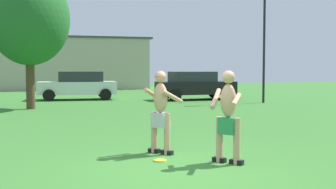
{
  "coord_description": "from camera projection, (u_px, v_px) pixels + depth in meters",
  "views": [
    {
      "loc": [
        -2.37,
        -7.1,
        1.79
      ],
      "look_at": [
        0.59,
        2.56,
        1.17
      ],
      "focal_mm": 46.57,
      "sensor_mm": 36.0,
      "label": 1
    }
  ],
  "objects": [
    {
      "name": "ground_plane",
      "position": [
        179.0,
        171.0,
        7.58
      ],
      "size": [
        80.0,
        80.0,
        0.0
      ],
      "primitive_type": "plane",
      "color": "#38752D"
    },
    {
      "name": "frisbee",
      "position": [
        160.0,
        160.0,
        8.36
      ],
      "size": [
        0.25,
        0.25,
        0.03
      ],
      "primitive_type": "cylinder",
      "color": "yellow",
      "rests_on": "ground_plane"
    },
    {
      "name": "tree_behind_players",
      "position": [
        29.0,
        19.0,
        18.71
      ],
      "size": [
        3.46,
        3.46,
        5.89
      ],
      "color": "#4C3823",
      "rests_on": "ground_plane"
    },
    {
      "name": "car_black_far_end",
      "position": [
        195.0,
        85.0,
        24.41
      ],
      "size": [
        4.32,
        2.05,
        1.58
      ],
      "color": "black",
      "rests_on": "ground_plane"
    },
    {
      "name": "outbuilding_behind_lot",
      "position": [
        68.0,
        63.0,
        36.45
      ],
      "size": [
        13.5,
        4.53,
        4.34
      ],
      "color": "#B2A893",
      "rests_on": "ground_plane"
    },
    {
      "name": "car_white_mid_lot",
      "position": [
        78.0,
        85.0,
        24.46
      ],
      "size": [
        4.43,
        2.31,
        1.58
      ],
      "color": "white",
      "rests_on": "ground_plane"
    },
    {
      "name": "lamp_post",
      "position": [
        264.0,
        35.0,
        22.07
      ],
      "size": [
        0.6,
        0.24,
        5.6
      ],
      "color": "black",
      "rests_on": "ground_plane"
    },
    {
      "name": "player_with_cap",
      "position": [
        161.0,
        108.0,
        9.02
      ],
      "size": [
        0.82,
        0.67,
        1.74
      ],
      "color": "black",
      "rests_on": "ground_plane"
    },
    {
      "name": "player_in_green",
      "position": [
        228.0,
        115.0,
        8.1
      ],
      "size": [
        0.68,
        0.86,
        1.74
      ],
      "color": "black",
      "rests_on": "ground_plane"
    }
  ]
}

